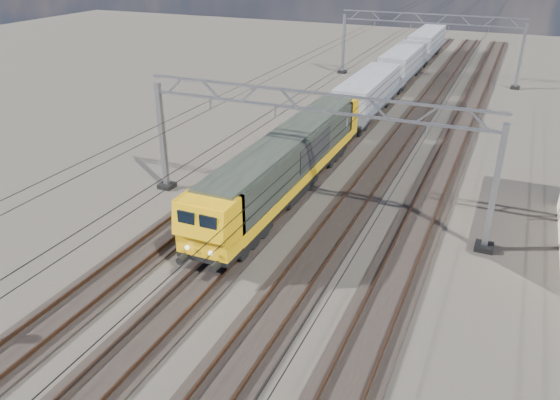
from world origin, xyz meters
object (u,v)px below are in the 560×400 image
at_px(catenary_gantry_mid, 309,150).
at_px(hopper_wagon_lead, 368,93).
at_px(locomotive, 288,161).
at_px(catenary_gantry_far, 428,45).
at_px(hopper_wagon_mid, 403,63).
at_px(hopper_wagon_third, 427,42).

distance_m(catenary_gantry_mid, hopper_wagon_lead, 19.74).
xyz_separation_m(locomotive, hopper_wagon_lead, (-0.00, 17.70, -0.09)).
xyz_separation_m(catenary_gantry_far, hopper_wagon_mid, (-2.00, -2.23, -1.67)).
relative_size(catenary_gantry_far, hopper_wagon_third, 1.53).
distance_m(catenary_gantry_far, hopper_wagon_mid, 3.43).
height_order(hopper_wagon_lead, hopper_wagon_mid, same).
distance_m(catenary_gantry_far, hopper_wagon_lead, 16.64).
distance_m(catenary_gantry_mid, catenary_gantry_far, 36.00).
bearing_deg(hopper_wagon_lead, locomotive, -90.00).
distance_m(locomotive, hopper_wagon_lead, 17.70).
bearing_deg(locomotive, hopper_wagon_lead, 90.00).
distance_m(catenary_gantry_mid, hopper_wagon_third, 48.04).
bearing_deg(catenary_gantry_mid, locomotive, 136.93).
bearing_deg(catenary_gantry_far, catenary_gantry_mid, -90.00).
bearing_deg(hopper_wagon_third, locomotive, -90.00).
distance_m(hopper_wagon_lead, hopper_wagon_third, 28.40).
relative_size(catenary_gantry_far, locomotive, 0.94).
height_order(catenary_gantry_far, hopper_wagon_lead, catenary_gantry_far).
bearing_deg(hopper_wagon_lead, catenary_gantry_far, 83.06).
bearing_deg(hopper_wagon_third, hopper_wagon_mid, -90.00).
distance_m(locomotive, hopper_wagon_mid, 31.90).
height_order(catenary_gantry_mid, hopper_wagon_third, catenary_gantry_mid).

